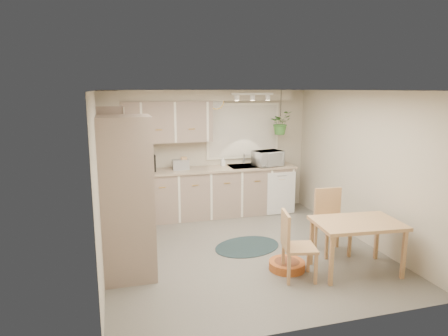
{
  "coord_description": "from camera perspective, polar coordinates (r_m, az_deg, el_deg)",
  "views": [
    {
      "loc": [
        -1.82,
        -5.43,
        2.43
      ],
      "look_at": [
        -0.13,
        0.55,
        1.19
      ],
      "focal_mm": 32.0,
      "sensor_mm": 36.0,
      "label": 1
    }
  ],
  "objects": [
    {
      "name": "base_cab_back",
      "position": [
        7.67,
        -3.09,
        -3.67
      ],
      "size": [
        3.6,
        0.6,
        0.9
      ],
      "primitive_type": "cube",
      "color": "gray",
      "rests_on": "floor"
    },
    {
      "name": "ceiling",
      "position": [
        5.73,
        2.77,
        11.01
      ],
      "size": [
        4.2,
        4.2,
        0.0
      ],
      "primitive_type": "plane",
      "color": "silver",
      "rests_on": "wall_back"
    },
    {
      "name": "base_cab_left",
      "position": [
        6.61,
        -14.13,
        -6.47
      ],
      "size": [
        0.6,
        1.85,
        0.9
      ],
      "primitive_type": "cube",
      "color": "gray",
      "rests_on": "floor"
    },
    {
      "name": "braided_rug",
      "position": [
        6.36,
        3.34,
        -11.13
      ],
      "size": [
        1.26,
        1.08,
        0.01
      ],
      "primitive_type": "ellipsoid",
      "rotation": [
        0.0,
        0.0,
        0.29
      ],
      "color": "black",
      "rests_on": "floor"
    },
    {
      "name": "floor",
      "position": [
        6.22,
        2.56,
        -11.69
      ],
      "size": [
        4.2,
        4.2,
        0.0
      ],
      "primitive_type": "plane",
      "color": "#656159",
      "rests_on": "ground"
    },
    {
      "name": "toaster",
      "position": [
        7.48,
        -6.22,
        0.48
      ],
      "size": [
        0.31,
        0.18,
        0.19
      ],
      "primitive_type": "cube",
      "rotation": [
        0.0,
        0.0,
        0.03
      ],
      "color": "#A7A9AE",
      "rests_on": "counter_back"
    },
    {
      "name": "coffee_maker",
      "position": [
        7.38,
        -10.58,
        0.7
      ],
      "size": [
        0.21,
        0.24,
        0.31
      ],
      "primitive_type": "cube",
      "rotation": [
        0.0,
        0.0,
        0.16
      ],
      "color": "black",
      "rests_on": "counter_back"
    },
    {
      "name": "soap_bottle",
      "position": [
        7.8,
        -0.18,
        0.6
      ],
      "size": [
        0.1,
        0.19,
        0.08
      ],
      "primitive_type": "imported",
      "rotation": [
        0.0,
        0.0,
        0.14
      ],
      "color": "silver",
      "rests_on": "counter_back"
    },
    {
      "name": "wall_clock",
      "position": [
        7.76,
        -1.12,
        9.46
      ],
      "size": [
        0.3,
        0.03,
        0.3
      ],
      "primitive_type": "cylinder",
      "rotation": [
        1.57,
        0.0,
        0.0
      ],
      "color": "gold",
      "rests_on": "wall_back"
    },
    {
      "name": "window_blinds",
      "position": [
        7.96,
        2.75,
        5.31
      ],
      "size": [
        1.4,
        0.02,
        1.0
      ],
      "primitive_type": "cube",
      "color": "beige",
      "rests_on": "wall_back"
    },
    {
      "name": "chair_left",
      "position": [
        5.3,
        10.76,
        -10.85
      ],
      "size": [
        0.5,
        0.5,
        0.9
      ],
      "primitive_type": "cube",
      "rotation": [
        0.0,
        0.0,
        -1.78
      ],
      "color": "tan",
      "rests_on": "floor"
    },
    {
      "name": "wall_back",
      "position": [
        7.84,
        -2.21,
        2.28
      ],
      "size": [
        4.0,
        0.04,
        2.4
      ],
      "primitive_type": "cube",
      "color": "#B4AA94",
      "rests_on": "floor"
    },
    {
      "name": "wall_left",
      "position": [
        5.57,
        -17.27,
        -1.95
      ],
      "size": [
        0.04,
        4.2,
        2.4
      ],
      "primitive_type": "cube",
      "color": "#B4AA94",
      "rests_on": "floor"
    },
    {
      "name": "pet_bed",
      "position": [
        5.67,
        8.97,
        -13.57
      ],
      "size": [
        0.55,
        0.55,
        0.11
      ],
      "primitive_type": "cylinder",
      "rotation": [
        0.0,
        0.0,
        0.11
      ],
      "color": "#AE5622",
      "rests_on": "floor"
    },
    {
      "name": "upper_cab_left",
      "position": [
        6.46,
        -15.86,
        5.52
      ],
      "size": [
        0.35,
        2.0,
        0.75
      ],
      "primitive_type": "cube",
      "color": "gray",
      "rests_on": "wall_left"
    },
    {
      "name": "cooktop",
      "position": [
        5.92,
        -13.97,
        -3.55
      ],
      "size": [
        0.52,
        0.58,
        0.02
      ],
      "primitive_type": "cube",
      "color": "silver",
      "rests_on": "counter_left"
    },
    {
      "name": "oven_stack",
      "position": [
        5.24,
        -13.69,
        -4.27
      ],
      "size": [
        0.65,
        0.65,
        2.1
      ],
      "primitive_type": "cube",
      "color": "gray",
      "rests_on": "floor"
    },
    {
      "name": "wall_right",
      "position": [
        6.75,
        18.98,
        0.2
      ],
      "size": [
        0.04,
        4.2,
        2.4
      ],
      "primitive_type": "cube",
      "color": "#B4AA94",
      "rests_on": "floor"
    },
    {
      "name": "counter_left",
      "position": [
        6.48,
        -14.24,
        -2.5
      ],
      "size": [
        0.64,
        1.89,
        0.04
      ],
      "primitive_type": "cube",
      "color": "tan",
      "rests_on": "base_cab_left"
    },
    {
      "name": "dishwasher_front",
      "position": [
        7.85,
        8.19,
        -3.6
      ],
      "size": [
        0.58,
        0.02,
        0.83
      ],
      "primitive_type": "cube",
      "color": "silver",
      "rests_on": "base_cab_back"
    },
    {
      "name": "counter_back",
      "position": [
        7.55,
        -3.11,
        -0.24
      ],
      "size": [
        3.64,
        0.64,
        0.04
      ],
      "primitive_type": "cube",
      "color": "tan",
      "rests_on": "base_cab_back"
    },
    {
      "name": "sink",
      "position": [
        7.81,
        3.33,
        -0.01
      ],
      "size": [
        0.7,
        0.48,
        0.1
      ],
      "primitive_type": "cube",
      "color": "#A7A9AE",
      "rests_on": "counter_back"
    },
    {
      "name": "track_light_bar",
      "position": [
        7.42,
        4.1,
        10.51
      ],
      "size": [
        0.8,
        0.04,
        0.04
      ],
      "primitive_type": "cube",
      "color": "silver",
      "rests_on": "ceiling"
    },
    {
      "name": "wall_front",
      "position": [
        3.99,
        12.32,
        -6.89
      ],
      "size": [
        4.0,
        0.04,
        2.4
      ],
      "primitive_type": "cube",
      "color": "#B4AA94",
      "rests_on": "floor"
    },
    {
      "name": "wall_oven_face",
      "position": [
        5.26,
        -10.2,
        -4.07
      ],
      "size": [
        0.02,
        0.56,
        0.58
      ],
      "primitive_type": "cube",
      "color": "silver",
      "rests_on": "oven_stack"
    },
    {
      "name": "dining_table",
      "position": [
        5.71,
        18.32,
        -10.6
      ],
      "size": [
        1.18,
        0.84,
        0.7
      ],
      "primitive_type": "cube",
      "rotation": [
        0.0,
        0.0,
        -0.09
      ],
      "color": "tan",
      "rests_on": "floor"
    },
    {
      "name": "microwave",
      "position": [
        7.81,
        6.29,
        1.61
      ],
      "size": [
        0.6,
        0.42,
        0.37
      ],
      "primitive_type": "imported",
      "rotation": [
        0.0,
        0.0,
        0.25
      ],
      "color": "silver",
      "rests_on": "counter_back"
    },
    {
      "name": "soffit_left",
      "position": [
        6.43,
        -16.32,
        9.71
      ],
      "size": [
        0.3,
        2.0,
        0.2
      ],
      "primitive_type": "cube",
      "color": "#B4AA94",
      "rests_on": "wall_left"
    },
    {
      "name": "upper_cab_back",
      "position": [
        7.42,
        -9.49,
        6.49
      ],
      "size": [
        2.0,
        0.35,
        0.75
      ],
      "primitive_type": "cube",
      "color": "gray",
      "rests_on": "wall_back"
    },
    {
      "name": "window_frame",
      "position": [
        7.96,
        2.73,
        5.32
      ],
      "size": [
        1.5,
        0.02,
        1.1
      ],
      "primitive_type": "cube",
      "color": "silver",
      "rests_on": "wall_back"
    },
    {
      "name": "range_hood",
      "position": [
        5.82,
        -14.38,
        0.77
      ],
      "size": [
        0.4,
        0.6,
        0.14
      ],
      "primitive_type": "cube",
      "color": "silver",
      "rests_on": "upper_cab_left"
    },
    {
      "name": "knife_block",
      "position": [
        7.52,
        -5.75,
        0.72
      ],
      "size": [
        0.11,
        0.11,
        0.23
      ],
      "primitive_type": "cube",
      "rotation": [
        0.0,
        0.0,
        0.02
      ],
      "color": "tan",
      "rests_on": "counter_back"
    },
    {
      "name": "soffit_back",
      "position": [
        7.56,
        -3.49,
        10.31
      ],
      "size": [
        3.6,
        0.3,
        0.2
      ],
      "primitive_type": "cube",
      "color": "#B4AA94",
      "rests_on": "wall_back"
    },
    {
      "name": "hanging_plant",
      "position": [
        7.83,
        8.05,
        6.05
      ],
      "size": [
        0.54,
        0.57,
        0.35
      ],
      "primitive_type": "imported",
      "rotation": [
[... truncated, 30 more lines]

